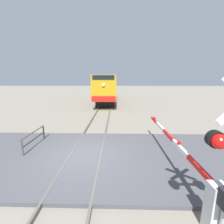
% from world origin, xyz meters
% --- Properties ---
extents(ground_plane, '(160.00, 160.00, 0.00)m').
position_xyz_m(ground_plane, '(0.00, 0.00, 0.00)').
color(ground_plane, gray).
extents(rail_track_left, '(0.08, 80.00, 0.15)m').
position_xyz_m(rail_track_left, '(-0.72, 0.00, 0.07)').
color(rail_track_left, '#59544C').
rests_on(rail_track_left, ground_plane).
extents(rail_track_right, '(0.08, 80.00, 0.15)m').
position_xyz_m(rail_track_right, '(0.72, 0.00, 0.07)').
color(rail_track_right, '#59544C').
rests_on(rail_track_right, ground_plane).
extents(road_surface, '(36.00, 5.81, 0.14)m').
position_xyz_m(road_surface, '(0.00, 0.00, 0.07)').
color(road_surface, '#47474C').
rests_on(road_surface, ground_plane).
extents(locomotive, '(2.89, 15.94, 4.09)m').
position_xyz_m(locomotive, '(0.00, 18.45, 2.12)').
color(locomotive, black).
rests_on(locomotive, ground_plane).
extents(crossing_gate, '(0.36, 7.12, 1.40)m').
position_xyz_m(crossing_gate, '(3.72, -2.47, 0.89)').
color(crossing_gate, silver).
rests_on(crossing_gate, ground_plane).
extents(guard_railing, '(0.08, 2.21, 0.95)m').
position_xyz_m(guard_railing, '(-2.87, 0.92, 0.61)').
color(guard_railing, '#4C4742').
rests_on(guard_railing, ground_plane).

